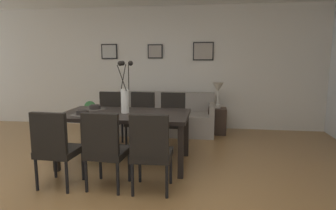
{
  "coord_description": "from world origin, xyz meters",
  "views": [
    {
      "loc": [
        1.23,
        -3.12,
        1.51
      ],
      "look_at": [
        0.62,
        1.08,
        0.83
      ],
      "focal_mm": 31.29,
      "sensor_mm": 36.0,
      "label": 1
    }
  ],
  "objects": [
    {
      "name": "dining_chair_near_left",
      "position": [
        -0.52,
        -0.08,
        0.51
      ],
      "size": [
        0.46,
        0.46,
        0.92
      ],
      "color": "black",
      "rests_on": "ground"
    },
    {
      "name": "side_table",
      "position": [
        1.38,
        2.74,
        0.26
      ],
      "size": [
        0.36,
        0.36,
        0.52
      ],
      "primitive_type": "cube",
      "color": "#33261E",
      "rests_on": "ground"
    },
    {
      "name": "dining_chair_far_right",
      "position": [
        0.05,
        1.75,
        0.51
      ],
      "size": [
        0.46,
        0.46,
        0.92
      ],
      "color": "black",
      "rests_on": "ground"
    },
    {
      "name": "table_lamp",
      "position": [
        1.38,
        2.74,
        0.89
      ],
      "size": [
        0.22,
        0.22,
        0.51
      ],
      "color": "beige",
      "rests_on": "side_table"
    },
    {
      "name": "ground_plane",
      "position": [
        0.0,
        0.0,
        0.0
      ],
      "size": [
        9.0,
        9.0,
        0.0
      ],
      "primitive_type": "plane",
      "color": "olive"
    },
    {
      "name": "framed_picture_left",
      "position": [
        -0.99,
        3.18,
        1.65
      ],
      "size": [
        0.36,
        0.03,
        0.33
      ],
      "color": "black"
    },
    {
      "name": "dining_table",
      "position": [
        0.04,
        0.84,
        0.67
      ],
      "size": [
        1.8,
        0.99,
        0.74
      ],
      "color": "black",
      "rests_on": "ground"
    },
    {
      "name": "bowl_near_left",
      "position": [
        -0.5,
        0.62,
        0.78
      ],
      "size": [
        0.17,
        0.17,
        0.07
      ],
      "color": "#2D2826",
      "rests_on": "dining_table"
    },
    {
      "name": "centerpiece_vase",
      "position": [
        0.04,
        0.84,
        1.02
      ],
      "size": [
        0.21,
        0.23,
        0.73
      ],
      "color": "white",
      "rests_on": "dining_table"
    },
    {
      "name": "sofa",
      "position": [
        0.28,
        2.7,
        0.28
      ],
      "size": [
        2.08,
        0.84,
        0.8
      ],
      "color": "gray",
      "rests_on": "ground"
    },
    {
      "name": "back_wall_panel",
      "position": [
        0.0,
        3.25,
        1.3
      ],
      "size": [
        9.0,
        0.1,
        2.6
      ],
      "primitive_type": "cube",
      "color": "silver",
      "rests_on": "ground"
    },
    {
      "name": "dining_chair_mid_left",
      "position": [
        0.59,
        -0.05,
        0.51
      ],
      "size": [
        0.45,
        0.45,
        0.92
      ],
      "color": "black",
      "rests_on": "ground"
    },
    {
      "name": "placemat_near_left",
      "position": [
        -0.5,
        0.62,
        0.74
      ],
      "size": [
        0.32,
        0.32,
        0.01
      ],
      "primitive_type": "cylinder",
      "color": "#4C4742",
      "rests_on": "dining_table"
    },
    {
      "name": "bowl_near_right",
      "position": [
        -0.5,
        1.06,
        0.78
      ],
      "size": [
        0.17,
        0.17,
        0.07
      ],
      "color": "#2D2826",
      "rests_on": "dining_table"
    },
    {
      "name": "dining_chair_near_right",
      "position": [
        -0.51,
        1.73,
        0.51
      ],
      "size": [
        0.45,
        0.45,
        0.92
      ],
      "color": "black",
      "rests_on": "ground"
    },
    {
      "name": "dining_chair_far_left",
      "position": [
        0.06,
        -0.04,
        0.51
      ],
      "size": [
        0.47,
        0.47,
        0.92
      ],
      "color": "black",
      "rests_on": "ground"
    },
    {
      "name": "framed_picture_center",
      "position": [
        0.04,
        3.18,
        1.65
      ],
      "size": [
        0.33,
        0.03,
        0.3
      ],
      "color": "black"
    },
    {
      "name": "placemat_near_right",
      "position": [
        -0.5,
        1.06,
        0.74
      ],
      "size": [
        0.32,
        0.32,
        0.01
      ],
      "primitive_type": "cylinder",
      "color": "#4C4742",
      "rests_on": "dining_table"
    },
    {
      "name": "dining_chair_mid_right",
      "position": [
        0.59,
        1.75,
        0.51
      ],
      "size": [
        0.47,
        0.47,
        0.92
      ],
      "color": "black",
      "rests_on": "ground"
    },
    {
      "name": "potted_plant",
      "position": [
        -1.17,
        2.36,
        0.37
      ],
      "size": [
        0.36,
        0.36,
        0.67
      ],
      "color": "silver",
      "rests_on": "ground"
    },
    {
      "name": "framed_picture_right",
      "position": [
        1.07,
        3.18,
        1.65
      ],
      "size": [
        0.43,
        0.03,
        0.38
      ],
      "color": "black"
    }
  ]
}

